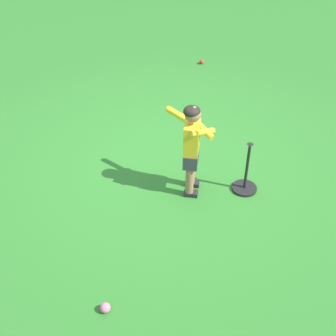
% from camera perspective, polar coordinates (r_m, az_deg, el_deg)
% --- Properties ---
extents(ground_plane, '(40.00, 40.00, 0.00)m').
position_cam_1_polar(ground_plane, '(5.54, -0.30, 0.89)').
color(ground_plane, '#2D7528').
extents(child_batter, '(0.62, 0.35, 1.08)m').
position_cam_1_polar(child_batter, '(4.74, 2.98, 3.26)').
color(child_batter, '#232328').
rests_on(child_batter, ground).
extents(play_ball_far_right, '(0.09, 0.09, 0.09)m').
position_cam_1_polar(play_ball_far_right, '(4.08, -7.85, -16.91)').
color(play_ball_far_right, pink).
rests_on(play_ball_far_right, ground).
extents(play_ball_near_batter, '(0.07, 0.07, 0.07)m').
position_cam_1_polar(play_ball_near_batter, '(7.83, 4.21, 13.10)').
color(play_ball_near_batter, red).
rests_on(play_ball_near_batter, ground).
extents(batting_tee, '(0.28, 0.28, 0.62)m').
position_cam_1_polar(batting_tee, '(5.14, 9.60, -1.74)').
color(batting_tee, black).
rests_on(batting_tee, ground).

